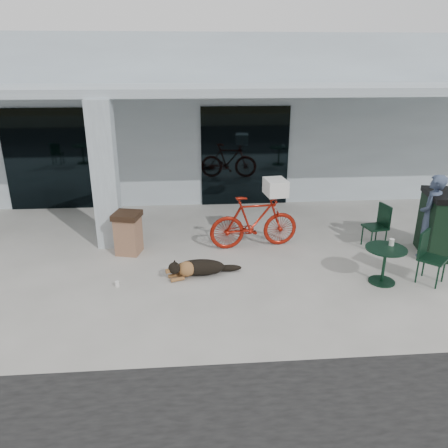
{
  "coord_description": "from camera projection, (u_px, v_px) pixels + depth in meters",
  "views": [
    {
      "loc": [
        0.28,
        -6.8,
        3.84
      ],
      "look_at": [
        0.88,
        0.71,
        1.0
      ],
      "focal_mm": 35.0,
      "sensor_mm": 36.0,
      "label": 1
    }
  ],
  "objects": [
    {
      "name": "cup_on_table",
      "position": [
        392.0,
        242.0,
        7.9
      ],
      "size": [
        0.1,
        0.1,
        0.12
      ],
      "primitive_type": "cylinder",
      "rotation": [
        0.0,
        0.0,
        0.08
      ],
      "color": "white",
      "rests_on": "cafe_table_far"
    },
    {
      "name": "laundry_basket",
      "position": [
        276.0,
        187.0,
        9.18
      ],
      "size": [
        0.48,
        0.61,
        0.34
      ],
      "primitive_type": "cube",
      "rotation": [
        0.0,
        0.0,
        1.68
      ],
      "color": "white",
      "rests_on": "bicycle"
    },
    {
      "name": "dog",
      "position": [
        200.0,
        266.0,
        8.24
      ],
      "size": [
        1.14,
        0.69,
        0.36
      ],
      "primitive_type": null,
      "rotation": [
        0.0,
        0.0,
        0.32
      ],
      "color": "black",
      "rests_on": "ground"
    },
    {
      "name": "person",
      "position": [
        430.0,
        216.0,
        8.86
      ],
      "size": [
        0.73,
        0.75,
        1.73
      ],
      "primitive_type": "imported",
      "rotation": [
        0.0,
        0.0,
        4.0
      ],
      "color": "#3D4B67",
      "rests_on": "ground"
    },
    {
      "name": "cafe_chair_far_b",
      "position": [
        375.0,
        226.0,
        9.4
      ],
      "size": [
        0.54,
        0.51,
        0.95
      ],
      "primitive_type": null,
      "rotation": [
        0.0,
        0.0,
        -1.39
      ],
      "color": "black",
      "rests_on": "ground"
    },
    {
      "name": "cafe_table_far",
      "position": [
        384.0,
        265.0,
        7.92
      ],
      "size": [
        0.79,
        0.79,
        0.68
      ],
      "primitive_type": null,
      "rotation": [
        0.0,
        0.0,
        0.08
      ],
      "color": "black",
      "rests_on": "ground"
    },
    {
      "name": "storefront_glass_right",
      "position": [
        245.0,
        157.0,
        11.98
      ],
      "size": [
        2.4,
        0.06,
        2.7
      ],
      "primitive_type": "cube",
      "color": "black",
      "rests_on": "ground"
    },
    {
      "name": "overhang",
      "position": [
        175.0,
        89.0,
        9.9
      ],
      "size": [
        22.0,
        2.8,
        0.18
      ],
      "primitive_type": "cube",
      "color": "silver",
      "rests_on": "column"
    },
    {
      "name": "trash_receptacle",
      "position": [
        128.0,
        233.0,
        9.12
      ],
      "size": [
        0.63,
        0.63,
        0.9
      ],
      "primitive_type": null,
      "rotation": [
        0.0,
        0.0,
        -0.23
      ],
      "color": "#8B6148",
      "rests_on": "ground"
    },
    {
      "name": "wheeled_bin",
      "position": [
        445.0,
        224.0,
        8.97
      ],
      "size": [
        1.03,
        1.2,
        1.35
      ],
      "primitive_type": null,
      "rotation": [
        0.0,
        0.0,
        -0.2
      ],
      "color": "black",
      "rests_on": "ground"
    },
    {
      "name": "column",
      "position": [
        105.0,
        176.0,
        9.16
      ],
      "size": [
        0.5,
        0.5,
        3.12
      ],
      "primitive_type": "cube",
      "color": "silver",
      "rests_on": "ground"
    },
    {
      "name": "cup_near_dog",
      "position": [
        117.0,
        284.0,
        7.87
      ],
      "size": [
        0.08,
        0.08,
        0.1
      ],
      "primitive_type": "cylinder",
      "rotation": [
        0.0,
        0.0,
        -0.05
      ],
      "color": "white",
      "rests_on": "ground"
    },
    {
      "name": "storefront_glass_left",
      "position": [
        59.0,
        160.0,
        11.6
      ],
      "size": [
        2.8,
        0.06,
        2.7
      ],
      "primitive_type": "cube",
      "color": "black",
      "rests_on": "ground"
    },
    {
      "name": "bicycle",
      "position": [
        254.0,
        222.0,
        9.36
      ],
      "size": [
        1.98,
        0.76,
        1.16
      ],
      "primitive_type": "imported",
      "rotation": [
        0.0,
        0.0,
        1.68
      ],
      "color": "maroon",
      "rests_on": "ground"
    },
    {
      "name": "cafe_chair_far_a",
      "position": [
        433.0,
        258.0,
        7.87
      ],
      "size": [
        0.64,
        0.65,
        0.96
      ],
      "primitive_type": null,
      "rotation": [
        0.0,
        0.0,
        0.77
      ],
      "color": "black",
      "rests_on": "ground"
    },
    {
      "name": "ground",
      "position": [
        177.0,
        293.0,
        7.67
      ],
      "size": [
        80.0,
        80.0,
        0.0
      ],
      "primitive_type": "plane",
      "color": "#B6B3AC",
      "rests_on": "ground"
    },
    {
      "name": "building",
      "position": [
        180.0,
        110.0,
        14.81
      ],
      "size": [
        22.0,
        7.0,
        4.5
      ],
      "primitive_type": "cube",
      "color": "silver",
      "rests_on": "ground"
    }
  ]
}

